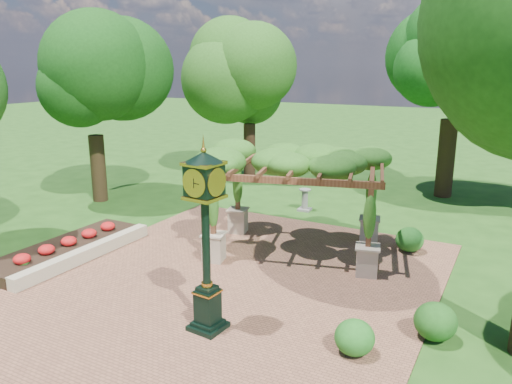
% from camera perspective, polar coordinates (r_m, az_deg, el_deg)
% --- Properties ---
extents(ground, '(120.00, 120.00, 0.00)m').
position_cam_1_polar(ground, '(12.52, -5.59, -12.35)').
color(ground, '#1E4714').
rests_on(ground, ground).
extents(brick_plaza, '(10.00, 12.00, 0.04)m').
position_cam_1_polar(brick_plaza, '(13.26, -3.14, -10.60)').
color(brick_plaza, brown).
rests_on(brick_plaza, ground).
extents(border_wall, '(0.35, 5.00, 0.40)m').
position_cam_1_polar(border_wall, '(15.60, -18.81, -6.73)').
color(border_wall, '#C6B793').
rests_on(border_wall, ground).
extents(flower_bed, '(1.50, 5.00, 0.36)m').
position_cam_1_polar(flower_bed, '(16.25, -20.99, -6.15)').
color(flower_bed, red).
rests_on(flower_bed, ground).
extents(pedestal_clock, '(0.85, 0.85, 3.99)m').
position_cam_1_polar(pedestal_clock, '(10.35, -5.81, -3.87)').
color(pedestal_clock, black).
rests_on(pedestal_clock, brick_plaza).
extents(pergola, '(5.71, 4.35, 3.19)m').
position_cam_1_polar(pergola, '(14.78, 4.67, 2.66)').
color(pergola, tan).
rests_on(pergola, brick_plaza).
extents(sundial, '(0.53, 0.53, 0.88)m').
position_cam_1_polar(sundial, '(19.73, 5.59, -1.05)').
color(sundial, gray).
rests_on(sundial, ground).
extents(shrub_front, '(1.03, 1.03, 0.72)m').
position_cam_1_polar(shrub_front, '(10.42, 11.20, -16.00)').
color(shrub_front, '#1D5D1A').
rests_on(shrub_front, brick_plaza).
extents(shrub_mid, '(1.17, 1.17, 0.80)m').
position_cam_1_polar(shrub_mid, '(11.33, 19.83, -13.74)').
color(shrub_mid, '#1A4A14').
rests_on(shrub_mid, brick_plaza).
extents(shrub_back, '(1.02, 1.02, 0.76)m').
position_cam_1_polar(shrub_back, '(16.01, 17.16, -5.22)').
color(shrub_back, '#22661D').
rests_on(shrub_back, brick_plaza).
extents(tree_west_near, '(3.86, 3.86, 7.19)m').
position_cam_1_polar(tree_west_near, '(21.51, -18.30, 11.87)').
color(tree_west_near, '#362715').
rests_on(tree_west_near, ground).
extents(tree_west_far, '(4.02, 4.02, 6.93)m').
position_cam_1_polar(tree_west_far, '(25.29, -0.77, 12.47)').
color(tree_west_far, '#311E13').
rests_on(tree_west_far, ground).
extents(tree_north, '(3.70, 3.70, 8.67)m').
position_cam_1_polar(tree_north, '(22.71, 21.87, 14.15)').
color(tree_north, '#322214').
rests_on(tree_north, ground).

